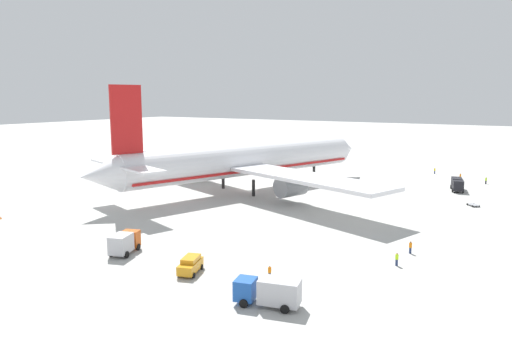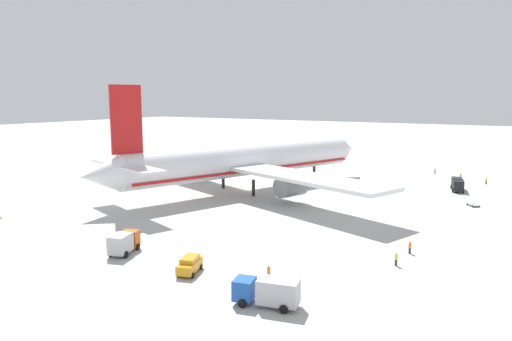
# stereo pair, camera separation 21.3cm
# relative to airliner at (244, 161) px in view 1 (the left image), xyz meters

# --- Properties ---
(ground_plane) EXTENTS (600.00, 600.00, 0.00)m
(ground_plane) POSITION_rel_airliner_xyz_m (1.20, -0.30, -6.82)
(ground_plane) COLOR #B2B2AD
(airliner) EXTENTS (71.85, 76.58, 23.10)m
(airliner) POSITION_rel_airliner_xyz_m (0.00, 0.00, 0.00)
(airliner) COLOR white
(airliner) RESTS_ON ground
(service_truck_0) EXTENTS (6.99, 3.62, 2.72)m
(service_truck_0) POSITION_rel_airliner_xyz_m (25.42, -40.70, -5.28)
(service_truck_0) COLOR black
(service_truck_0) RESTS_ON ground
(service_truck_1) EXTENTS (3.75, 6.98, 2.90)m
(service_truck_1) POSITION_rel_airliner_xyz_m (-48.21, -33.69, -5.23)
(service_truck_1) COLOR #194CA5
(service_truck_1) RESTS_ON ground
(service_truck_2) EXTENTS (5.57, 3.71, 2.85)m
(service_truck_2) POSITION_rel_airliner_xyz_m (-44.26, -9.06, -5.24)
(service_truck_2) COLOR #BF4C14
(service_truck_2) RESTS_ON ground
(service_van) EXTENTS (4.68, 3.12, 1.97)m
(service_van) POSITION_rel_airliner_xyz_m (-45.18, -21.15, -5.79)
(service_van) COLOR orange
(service_van) RESTS_ON ground
(baggage_cart_0) EXTENTS (2.61, 2.52, 0.40)m
(baggage_cart_0) POSITION_rel_airliner_xyz_m (10.58, -45.81, -6.56)
(baggage_cart_0) COLOR gray
(baggage_cart_0) RESTS_ON ground
(ground_worker_0) EXTENTS (0.48, 0.48, 1.69)m
(ground_worker_0) POSITION_rel_airliner_xyz_m (-24.28, -42.02, -5.97)
(ground_worker_0) COLOR navy
(ground_worker_0) RESTS_ON ground
(ground_worker_1) EXTENTS (0.57, 0.57, 1.63)m
(ground_worker_1) POSITION_rel_airliner_xyz_m (41.22, -39.20, -5.99)
(ground_worker_1) COLOR #3F3F47
(ground_worker_1) RESTS_ON ground
(ground_worker_2) EXTENTS (0.55, 0.55, 1.68)m
(ground_worker_2) POSITION_rel_airliner_xyz_m (-29.93, -41.67, -5.97)
(ground_worker_2) COLOR navy
(ground_worker_2) RESTS_ON ground
(ground_worker_3) EXTENTS (0.55, 0.55, 1.70)m
(ground_worker_3) POSITION_rel_airliner_xyz_m (47.68, -31.75, -5.96)
(ground_worker_3) COLOR navy
(ground_worker_3) RESTS_ON ground
(ground_worker_4) EXTENTS (0.49, 0.49, 1.72)m
(ground_worker_4) POSITION_rel_airliner_xyz_m (37.75, -45.45, -5.95)
(ground_worker_4) COLOR black
(ground_worker_4) RESTS_ON ground
(ground_worker_5) EXTENTS (0.44, 0.44, 1.72)m
(ground_worker_5) POSITION_rel_airliner_xyz_m (-42.13, -30.31, -5.95)
(ground_worker_5) COLOR #3F3F47
(ground_worker_5) RESTS_ON ground
(traffic_cone_1) EXTENTS (0.36, 0.36, 0.55)m
(traffic_cone_1) POSITION_rel_airliner_xyz_m (-42.40, 22.99, -6.55)
(traffic_cone_1) COLOR orange
(traffic_cone_1) RESTS_ON ground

